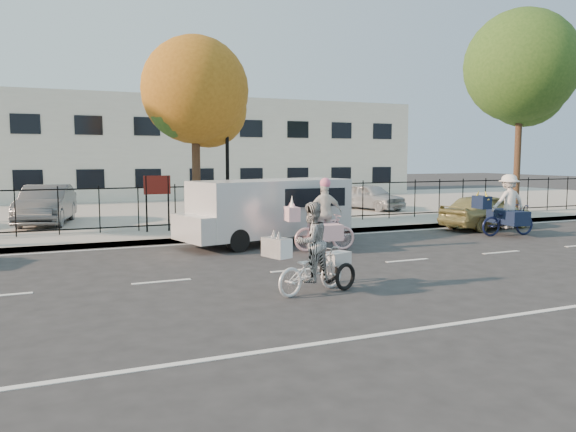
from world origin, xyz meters
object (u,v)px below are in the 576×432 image
zebra_trike (311,258)px  unicorn_bike (324,224)px  lamppost (227,140)px  lot_car_d (371,197)px  white_van (269,208)px  bull_bike (507,211)px  lot_car_c (46,205)px  gold_sedan (486,211)px

zebra_trike → unicorn_bike: size_ratio=0.99×
lamppost → lot_car_d: size_ratio=1.25×
lamppost → unicorn_bike: lamppost is taller
white_van → zebra_trike: bearing=-118.2°
bull_bike → white_van: size_ratio=0.39×
unicorn_bike → lot_car_c: (-6.91, 8.29, 0.11)m
bull_bike → lot_car_d: bearing=7.7°
gold_sedan → lot_car_d: lot_car_d is taller
gold_sedan → lot_car_c: lot_car_c is taller
unicorn_bike → gold_sedan: bearing=-67.4°
white_van → lot_car_d: bearing=27.0°
zebra_trike → white_van: 6.24m
lot_car_c → white_van: bearing=-35.7°
unicorn_bike → lot_car_d: (6.73, 8.61, 0.00)m
unicorn_bike → lot_car_c: size_ratio=0.47×
bull_bike → white_van: (-7.64, 1.60, 0.24)m
lamppost → unicorn_bike: 5.42m
unicorn_bike → zebra_trike: bearing=158.0°
lamppost → zebra_trike: (-1.08, -8.82, -2.45)m
bull_bike → lot_car_d: 8.26m
lamppost → zebra_trike: size_ratio=2.18×
white_van → gold_sedan: size_ratio=1.52×
gold_sedan → lamppost: bearing=63.8°
white_van → lot_car_d: 10.09m
zebra_trike → unicorn_bike: (2.33, 4.11, 0.08)m
gold_sedan → lot_car_c: size_ratio=0.87×
lot_car_d → lot_car_c: bearing=167.2°
zebra_trike → lot_car_d: 15.62m
unicorn_bike → lot_car_d: unicorn_bike is taller
white_van → lot_car_c: size_ratio=1.33×
lamppost → zebra_trike: lamppost is taller
bull_bike → lot_car_c: 15.85m
unicorn_bike → gold_sedan: size_ratio=0.54×
zebra_trike → lot_car_c: size_ratio=0.47×
lamppost → unicorn_bike: bearing=-75.1°
gold_sedan → lot_car_d: bearing=-2.8°
white_van → gold_sedan: white_van is taller
gold_sedan → lot_car_c: bearing=57.4°
white_van → lot_car_d: (7.57, 6.67, -0.29)m
zebra_trike → lot_car_c: (-4.58, 12.40, 0.19)m
bull_bike → lot_car_d: bull_bike is taller
zebra_trike → bull_bike: bull_bike is taller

